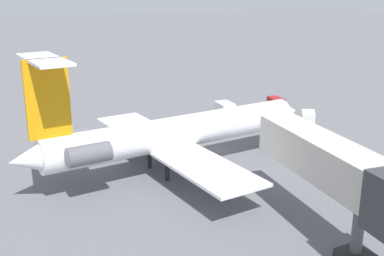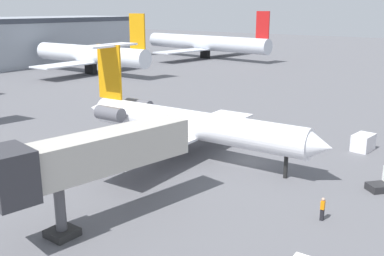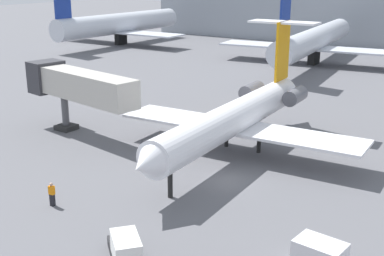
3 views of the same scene
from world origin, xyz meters
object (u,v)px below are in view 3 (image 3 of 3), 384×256
object	(u,v)px
jet_bridge	(74,85)
parked_airliner_west_mid	(315,40)
regional_jet	(238,115)
ground_crew_marshaller	(52,194)
baggage_tug_trailing	(125,251)
parked_airliner_west_end	(120,24)

from	to	relation	value
jet_bridge	parked_airliner_west_mid	distance (m)	50.82
regional_jet	ground_crew_marshaller	distance (m)	17.31
baggage_tug_trailing	parked_airliner_west_end	distance (m)	88.97
regional_jet	parked_airliner_west_mid	bearing A→B (deg)	103.51
ground_crew_marshaller	baggage_tug_trailing	size ratio (longest dim) A/B	0.43
jet_bridge	parked_airliner_west_end	bearing A→B (deg)	128.27
jet_bridge	ground_crew_marshaller	bearing A→B (deg)	-49.44
jet_bridge	baggage_tug_trailing	bearing A→B (deg)	-37.57
regional_jet	ground_crew_marshaller	size ratio (longest dim) A/B	16.47
baggage_tug_trailing	parked_airliner_west_mid	size ratio (longest dim) A/B	0.10
ground_crew_marshaller	parked_airliner_west_end	bearing A→B (deg)	128.73
ground_crew_marshaller	baggage_tug_trailing	bearing A→B (deg)	-16.88
parked_airliner_west_mid	ground_crew_marshaller	bearing A→B (deg)	-84.56
parked_airliner_west_end	parked_airliner_west_mid	size ratio (longest dim) A/B	0.91
regional_jet	parked_airliner_west_end	distance (m)	72.90
regional_jet	parked_airliner_west_end	xyz separation A→B (m)	(-55.85, 46.84, 0.98)
jet_bridge	baggage_tug_trailing	size ratio (longest dim) A/B	3.67
regional_jet	parked_airliner_west_mid	xyz separation A→B (m)	(-11.21, 46.66, 0.72)
parked_airliner_west_end	parked_airliner_west_mid	bearing A→B (deg)	-0.23
jet_bridge	parked_airliner_west_end	xyz separation A→B (m)	(-40.07, 50.79, -0.45)
jet_bridge	ground_crew_marshaller	size ratio (longest dim) A/B	8.63
parked_airliner_west_end	baggage_tug_trailing	bearing A→B (deg)	-47.82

